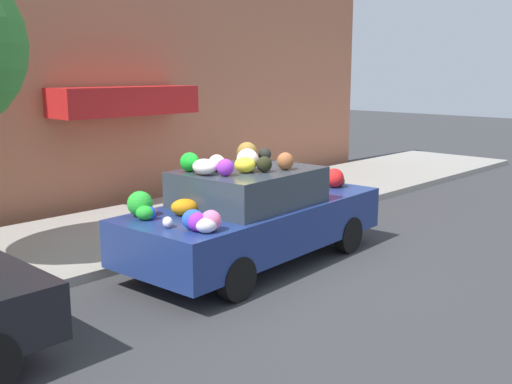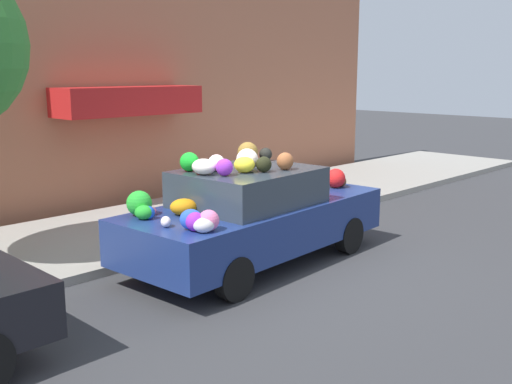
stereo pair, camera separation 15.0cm
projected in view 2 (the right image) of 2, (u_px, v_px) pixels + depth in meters
ground_plane at (260, 264)px, 8.71m from camera, size 60.00×60.00×0.00m
sidewalk_curb at (151, 226)px, 10.56m from camera, size 24.00×3.20×0.13m
building_facade at (80, 70)px, 11.58m from camera, size 18.00×1.20×5.61m
fire_hydrant at (282, 193)px, 11.36m from camera, size 0.20×0.20×0.70m
art_car at (253, 214)px, 8.58m from camera, size 4.28×1.97×1.71m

